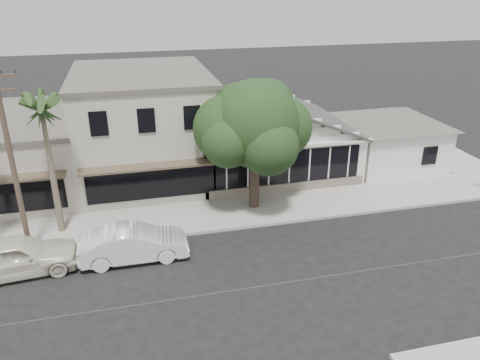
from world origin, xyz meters
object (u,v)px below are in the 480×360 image
object	(u,v)px
car_0	(16,256)
car_1	(134,244)
shade_tree	(253,126)
utility_pole	(11,157)

from	to	relation	value
car_0	car_1	xyz separation A→B (m)	(5.00, -0.05, -0.08)
shade_tree	car_0	bearing A→B (deg)	-161.86
utility_pole	car_0	world-z (taller)	utility_pole
car_1	shade_tree	world-z (taller)	shade_tree
utility_pole	car_0	size ratio (longest dim) A/B	1.74
car_0	car_1	distance (m)	5.00
utility_pole	shade_tree	world-z (taller)	utility_pole
utility_pole	shade_tree	bearing A→B (deg)	10.34
utility_pole	car_0	distance (m)	4.28
car_1	shade_tree	bearing A→B (deg)	-59.73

